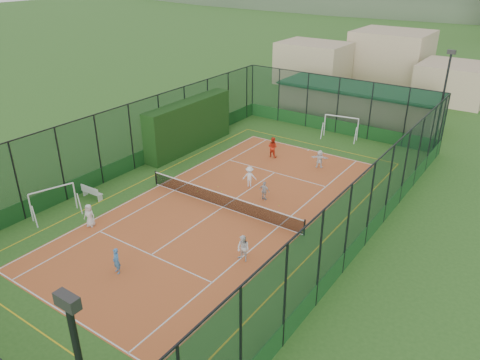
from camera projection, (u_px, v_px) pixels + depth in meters
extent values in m
plane|color=#2E5D20|center=(223.00, 207.00, 29.69)|extent=(300.00, 300.00, 0.00)
cube|color=#C0612A|center=(223.00, 207.00, 29.68)|extent=(11.17, 23.97, 0.01)
cube|color=black|center=(189.00, 125.00, 37.97)|extent=(1.37, 9.16, 4.01)
imported|color=white|center=(89.00, 215.00, 27.33)|extent=(0.80, 0.65, 1.41)
imported|color=#4583C3|center=(116.00, 261.00, 23.27)|extent=(0.57, 0.45, 1.39)
imported|color=white|center=(243.00, 248.00, 24.18)|extent=(0.78, 0.64, 1.48)
imported|color=white|center=(250.00, 177.00, 32.07)|extent=(1.10, 0.93, 1.48)
imported|color=silver|center=(264.00, 191.00, 30.31)|extent=(0.76, 0.32, 1.30)
imported|color=white|center=(320.00, 159.00, 34.97)|extent=(1.35, 0.83, 1.39)
imported|color=red|center=(273.00, 147.00, 36.80)|extent=(0.82, 0.65, 1.64)
sphere|color=#CCE033|center=(222.00, 192.00, 31.53)|extent=(0.07, 0.07, 0.07)
sphere|color=#CCE033|center=(227.00, 197.00, 30.92)|extent=(0.07, 0.07, 0.07)
sphere|color=#CCE033|center=(197.00, 191.00, 31.62)|extent=(0.07, 0.07, 0.07)
sphere|color=#CCE033|center=(218.00, 187.00, 32.23)|extent=(0.07, 0.07, 0.07)
sphere|color=#CCE033|center=(279.00, 206.00, 29.77)|extent=(0.07, 0.07, 0.07)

